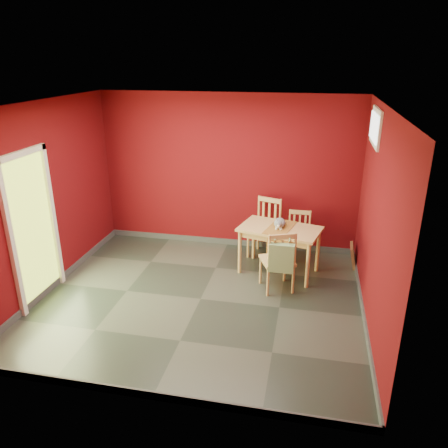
% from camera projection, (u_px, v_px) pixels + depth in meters
% --- Properties ---
extents(ground, '(4.50, 4.50, 0.00)m').
position_uv_depth(ground, '(201.00, 299.00, 6.24)').
color(ground, '#2D342D').
rests_on(ground, ground).
extents(room_shell, '(4.50, 4.50, 4.50)m').
position_uv_depth(room_shell, '(201.00, 296.00, 6.22)').
color(room_shell, '#5B090D').
rests_on(room_shell, ground).
extents(doorway, '(0.06, 1.01, 2.13)m').
position_uv_depth(doorway, '(32.00, 224.00, 5.89)').
color(doorway, '#B7D838').
rests_on(doorway, ground).
extents(window, '(0.05, 0.90, 0.50)m').
position_uv_depth(window, '(375.00, 127.00, 5.89)').
color(window, white).
rests_on(window, room_shell).
extents(outlet_plate, '(0.08, 0.02, 0.12)m').
position_uv_depth(outlet_plate, '(317.00, 236.00, 7.65)').
color(outlet_plate, silver).
rests_on(outlet_plate, room_shell).
extents(dining_table, '(1.35, 0.99, 0.76)m').
position_uv_depth(dining_table, '(280.00, 233.00, 6.79)').
color(dining_table, tan).
rests_on(dining_table, ground).
extents(table_runner, '(0.50, 0.78, 0.36)m').
position_uv_depth(table_runner, '(279.00, 234.00, 6.67)').
color(table_runner, '#9D6728').
rests_on(table_runner, dining_table).
extents(chair_far_left, '(0.59, 0.59, 1.00)m').
position_uv_depth(chair_far_left, '(265.00, 227.00, 7.46)').
color(chair_far_left, tan).
rests_on(chair_far_left, ground).
extents(chair_far_right, '(0.39, 0.39, 0.84)m').
position_uv_depth(chair_far_right, '(299.00, 236.00, 7.31)').
color(chair_far_right, tan).
rests_on(chair_far_right, ground).
extents(chair_near, '(0.58, 0.58, 0.95)m').
position_uv_depth(chair_near, '(278.00, 260.00, 6.32)').
color(chair_near, tan).
rests_on(chair_near, ground).
extents(tote_bag, '(0.35, 0.20, 0.49)m').
position_uv_depth(tote_bag, '(281.00, 258.00, 6.07)').
color(tote_bag, '#799861').
rests_on(tote_bag, chair_near).
extents(cat, '(0.29, 0.41, 0.18)m').
position_uv_depth(cat, '(280.00, 221.00, 6.76)').
color(cat, slate).
rests_on(cat, table_runner).
extents(picture_frame, '(0.14, 0.37, 0.37)m').
position_uv_depth(picture_frame, '(353.00, 256.00, 7.17)').
color(picture_frame, brown).
rests_on(picture_frame, ground).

